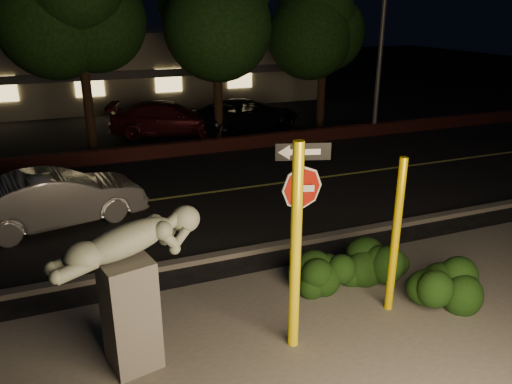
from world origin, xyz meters
The scene contains 19 objects.
ground centered at (0.00, 10.00, 0.00)m, with size 90.00×90.00×0.00m, color black.
patio centered at (0.00, -1.00, 0.01)m, with size 14.00×6.00×0.02m, color #4C4944.
road centered at (0.00, 7.00, 0.01)m, with size 80.00×8.00×0.01m, color black.
lane_marking centered at (0.00, 7.00, 0.02)m, with size 80.00×0.12×0.01m, color #B7B849.
curb centered at (0.00, 2.90, 0.06)m, with size 80.00×0.25×0.12m, color #4C4944.
brick_wall centered at (0.00, 11.30, 0.25)m, with size 40.00×0.35×0.50m, color #491B17.
parking_lot centered at (0.00, 17.00, 0.01)m, with size 40.00×12.00×0.01m, color black.
building centered at (0.00, 24.99, 2.00)m, with size 22.00×10.20×4.00m.
tree_far_d centered at (7.50, 13.30, 5.42)m, with size 4.40×4.40×7.42m.
yellow_pole_left centered at (-0.40, -0.42, 1.74)m, with size 0.17×0.17×3.48m, color yellow.
yellow_pole_right centered at (1.70, -0.13, 1.47)m, with size 0.15×0.15×2.93m, color #DAB700.
signpost centered at (0.47, 1.12, 2.12)m, with size 0.97×0.32×2.98m.
sculpture centered at (-2.87, 0.06, 1.51)m, with size 2.29×1.06×2.45m.
hedge_center centered at (0.99, 1.05, 0.45)m, with size 1.72×0.81×0.90m, color black.
hedge_right centered at (1.88, 0.88, 0.50)m, with size 1.54×0.82×1.01m, color black.
hedge_far_right centered at (2.76, -0.43, 0.46)m, with size 1.32×0.83×0.92m, color black.
silver_sedan centered at (-3.88, 6.19, 0.71)m, with size 1.50×4.31×1.42m, color #9E9FA2.
parked_car_darkred centered at (0.79, 14.57, 0.73)m, with size 2.03×5.00×1.45m, color #431015.
parked_car_dark centered at (4.27, 14.32, 0.70)m, with size 2.34×5.07×1.41m, color black.
Camera 1 is at (-3.49, -6.60, 5.27)m, focal length 35.00 mm.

